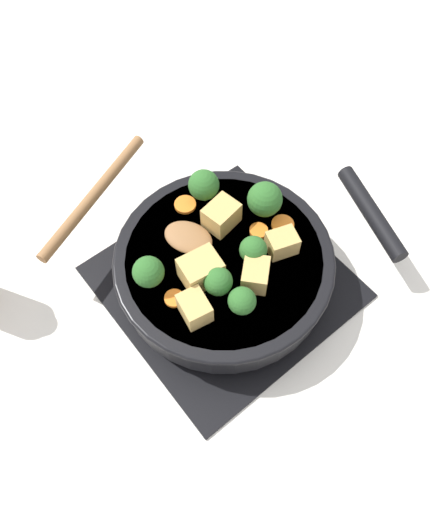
{
  "coord_description": "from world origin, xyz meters",
  "views": [
    {
      "loc": [
        0.26,
        -0.21,
        0.64
      ],
      "look_at": [
        0.0,
        0.0,
        0.08
      ],
      "focal_mm": 35.0,
      "sensor_mm": 36.0,
      "label": 1
    }
  ],
  "objects": [
    {
      "name": "carrot_slice_near_center",
      "position": [
        -0.1,
        0.01,
        0.08
      ],
      "size": [
        0.03,
        0.03,
        0.01
      ],
      "primitive_type": "cylinder",
      "color": "orange",
      "rests_on": "skillet_pan"
    },
    {
      "name": "tofu_cube_center_large",
      "position": [
        0.01,
        -0.04,
        0.1
      ],
      "size": [
        0.05,
        0.05,
        0.04
      ],
      "primitive_type": "cube",
      "rotation": [
        0.0,
        0.0,
        1.43
      ],
      "color": "tan",
      "rests_on": "skillet_pan"
    },
    {
      "name": "carrot_slice_orange_thin",
      "position": [
        -0.0,
        0.06,
        0.08
      ],
      "size": [
        0.03,
        0.03,
        0.01
      ],
      "primitive_type": "cylinder",
      "color": "orange",
      "rests_on": "skillet_pan"
    },
    {
      "name": "wooden_spoon",
      "position": [
        -0.13,
        -0.06,
        0.08
      ],
      "size": [
        0.23,
        0.22,
        0.02
      ],
      "color": "olive",
      "rests_on": "skillet_pan"
    },
    {
      "name": "tofu_cube_near_handle",
      "position": [
        0.05,
        0.01,
        0.09
      ],
      "size": [
        0.05,
        0.05,
        0.03
      ],
      "primitive_type": "cube",
      "rotation": [
        0.0,
        0.0,
        2.3
      ],
      "color": "tan",
      "rests_on": "skillet_pan"
    },
    {
      "name": "front_burner_grate",
      "position": [
        0.0,
        0.0,
        0.01
      ],
      "size": [
        0.31,
        0.31,
        0.03
      ],
      "color": "black",
      "rests_on": "ground_plane"
    },
    {
      "name": "tofu_cube_east_chunk",
      "position": [
        0.04,
        -0.08,
        0.09
      ],
      "size": [
        0.04,
        0.04,
        0.03
      ],
      "primitive_type": "cube",
      "rotation": [
        0.0,
        0.0,
        6.11
      ],
      "color": "tan",
      "rests_on": "skillet_pan"
    },
    {
      "name": "tofu_cube_west_chunk",
      "position": [
        -0.04,
        0.03,
        0.09
      ],
      "size": [
        0.04,
        0.05,
        0.04
      ],
      "primitive_type": "cube",
      "rotation": [
        0.0,
        0.0,
        1.74
      ],
      "color": "tan",
      "rests_on": "skillet_pan"
    },
    {
      "name": "broccoli_floret_near_spoon",
      "position": [
        0.07,
        -0.03,
        0.1
      ],
      "size": [
        0.03,
        0.03,
        0.04
      ],
      "color": "#709956",
      "rests_on": "skillet_pan"
    },
    {
      "name": "ground_plane",
      "position": [
        0.0,
        0.0,
        0.0
      ],
      "size": [
        2.4,
        2.4,
        0.0
      ],
      "primitive_type": "plane",
      "color": "white"
    },
    {
      "name": "broccoli_floret_south_cluster",
      "position": [
        0.04,
        -0.04,
        0.1
      ],
      "size": [
        0.04,
        0.04,
        0.04
      ],
      "color": "#709956",
      "rests_on": "skillet_pan"
    },
    {
      "name": "skillet_pan",
      "position": [
        0.0,
        0.0,
        0.05
      ],
      "size": [
        0.3,
        0.4,
        0.05
      ],
      "color": "black",
      "rests_on": "front_burner_grate"
    },
    {
      "name": "broccoli_floret_west_rim",
      "position": [
        -0.09,
        0.04,
        0.1
      ],
      "size": [
        0.04,
        0.04,
        0.05
      ],
      "color": "#709956",
      "rests_on": "skillet_pan"
    },
    {
      "name": "tofu_cube_back_piece",
      "position": [
        0.04,
        0.07,
        0.09
      ],
      "size": [
        0.04,
        0.05,
        0.03
      ],
      "primitive_type": "cube",
      "rotation": [
        0.0,
        0.0,
        4.39
      ],
      "color": "tan",
      "rests_on": "skillet_pan"
    },
    {
      "name": "carrot_slice_under_broccoli",
      "position": [
        0.01,
        0.09,
        0.08
      ],
      "size": [
        0.03,
        0.03,
        0.01
      ],
      "primitive_type": "cylinder",
      "color": "orange",
      "rests_on": "skillet_pan"
    },
    {
      "name": "carrot_slice_edge_slice",
      "position": [
        0.01,
        -0.09,
        0.08
      ],
      "size": [
        0.02,
        0.02,
        0.01
      ],
      "primitive_type": "cylinder",
      "color": "orange",
      "rests_on": "skillet_pan"
    },
    {
      "name": "broccoli_floret_north_edge",
      "position": [
        -0.02,
        0.09,
        0.11
      ],
      "size": [
        0.05,
        0.05,
        0.05
      ],
      "color": "#709956",
      "rests_on": "skillet_pan"
    },
    {
      "name": "broccoli_floret_east_rim",
      "position": [
        0.03,
        0.03,
        0.1
      ],
      "size": [
        0.04,
        0.04,
        0.04
      ],
      "color": "#709956",
      "rests_on": "skillet_pan"
    },
    {
      "name": "broccoli_floret_center_top",
      "position": [
        -0.03,
        -0.1,
        0.1
      ],
      "size": [
        0.04,
        0.04,
        0.05
      ],
      "color": "#709956",
      "rests_on": "skillet_pan"
    }
  ]
}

